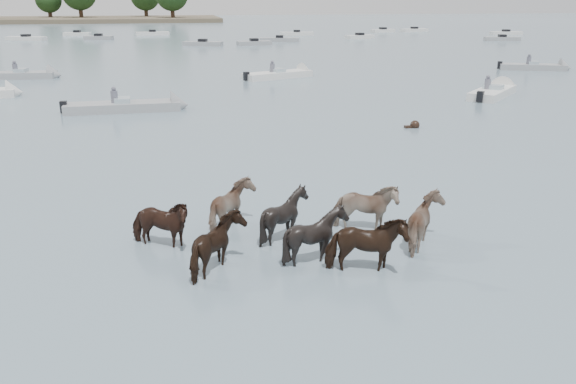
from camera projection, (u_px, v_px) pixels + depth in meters
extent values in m
plane|color=slate|center=(340.00, 269.00, 12.90)|extent=(400.00, 400.00, 0.00)
imported|color=black|center=(160.00, 226.00, 13.88)|extent=(1.83, 1.41, 1.40)
imported|color=#7F6556|center=(233.00, 208.00, 15.06)|extent=(1.41, 1.57, 1.40)
imported|color=black|center=(285.00, 217.00, 14.37)|extent=(1.46, 1.33, 1.45)
imported|color=#84705A|center=(365.00, 209.00, 14.93)|extent=(1.84, 1.21, 1.43)
imported|color=black|center=(220.00, 248.00, 12.64)|extent=(1.40, 1.57, 1.41)
imported|color=black|center=(316.00, 238.00, 13.14)|extent=(1.72, 1.66, 1.46)
imported|color=black|center=(365.00, 248.00, 12.59)|extent=(1.87, 1.12, 1.48)
imported|color=#896F5D|center=(428.00, 225.00, 13.93)|extent=(1.39, 1.56, 1.43)
sphere|color=black|center=(415.00, 125.00, 26.93)|extent=(0.44, 0.44, 0.44)
cube|color=black|center=(410.00, 127.00, 26.92)|extent=(0.50, 0.22, 0.18)
cone|color=silver|center=(15.00, 93.00, 35.64)|extent=(1.11, 1.71, 1.60)
cube|color=gray|center=(123.00, 107.00, 30.81)|extent=(6.01, 1.79, 0.55)
cone|color=gray|center=(180.00, 105.00, 31.46)|extent=(0.95, 1.63, 1.60)
cube|color=#99ADB7|center=(123.00, 101.00, 30.70)|extent=(0.83, 1.14, 0.35)
cube|color=black|center=(64.00, 107.00, 30.12)|extent=(0.36, 0.36, 0.60)
cylinder|color=#595966|center=(114.00, 97.00, 30.56)|extent=(0.36, 0.36, 0.70)
sphere|color=#595966|center=(114.00, 89.00, 30.42)|extent=(0.24, 0.24, 0.24)
cube|color=silver|center=(278.00, 75.00, 43.50)|extent=(5.65, 3.65, 0.55)
cone|color=silver|center=(307.00, 73.00, 44.98)|extent=(1.46, 1.83, 1.60)
cube|color=#99ADB7|center=(278.00, 71.00, 43.38)|extent=(1.18, 1.35, 0.35)
cube|color=black|center=(246.00, 76.00, 41.96)|extent=(0.46, 0.46, 0.60)
cylinder|color=#595966|center=(272.00, 68.00, 43.24)|extent=(0.36, 0.36, 0.70)
sphere|color=#595966|center=(272.00, 62.00, 43.10)|extent=(0.24, 0.24, 0.24)
cube|color=silver|center=(492.00, 93.00, 35.38)|extent=(4.82, 4.79, 0.55)
cone|color=silver|center=(504.00, 88.00, 37.42)|extent=(1.77, 1.77, 1.60)
cube|color=#99ADB7|center=(493.00, 88.00, 35.27)|extent=(1.36, 1.36, 0.35)
cube|color=black|center=(480.00, 97.00, 33.28)|extent=(0.49, 0.49, 0.60)
cylinder|color=#595966|center=(487.00, 84.00, 35.13)|extent=(0.36, 0.36, 0.70)
sphere|color=#595966|center=(488.00, 77.00, 34.98)|extent=(0.24, 0.24, 0.24)
cube|color=gray|center=(532.00, 67.00, 48.55)|extent=(5.46, 3.48, 0.55)
cone|color=gray|center=(565.00, 68.00, 48.08)|extent=(1.44, 1.82, 1.60)
cube|color=#99ADB7|center=(533.00, 63.00, 48.44)|extent=(1.17, 1.34, 0.35)
cube|color=black|center=(500.00, 65.00, 48.98)|extent=(0.46, 0.46, 0.60)
cylinder|color=#595966|center=(529.00, 61.00, 48.30)|extent=(0.36, 0.36, 0.70)
sphere|color=#595966|center=(529.00, 55.00, 48.16)|extent=(0.24, 0.24, 0.24)
cube|color=gray|center=(22.00, 76.00, 43.40)|extent=(4.95, 1.96, 0.55)
cone|color=gray|center=(55.00, 75.00, 43.68)|extent=(1.02, 1.66, 1.60)
cube|color=#99ADB7|center=(21.00, 71.00, 43.29)|extent=(0.88, 1.18, 0.35)
cylinder|color=#595966|center=(15.00, 68.00, 43.15)|extent=(0.36, 0.36, 0.70)
sphere|color=#595966|center=(14.00, 62.00, 43.00)|extent=(0.24, 0.24, 0.24)
cube|color=silver|center=(26.00, 39.00, 82.17)|extent=(5.88, 3.60, 0.60)
cube|color=black|center=(26.00, 36.00, 82.05)|extent=(1.31, 1.31, 0.50)
cube|color=silver|center=(77.00, 34.00, 92.25)|extent=(4.29, 2.06, 0.60)
cube|color=black|center=(77.00, 32.00, 92.13)|extent=(1.13, 1.13, 0.50)
cube|color=gray|center=(99.00, 38.00, 83.68)|extent=(4.22, 2.22, 0.60)
cube|color=black|center=(98.00, 35.00, 83.56)|extent=(1.17, 1.17, 0.50)
cube|color=silver|center=(152.00, 34.00, 93.74)|extent=(5.42, 2.25, 0.60)
cube|color=black|center=(152.00, 31.00, 93.62)|extent=(1.13, 1.13, 0.50)
cube|color=gray|center=(203.00, 44.00, 72.82)|extent=(5.15, 3.13, 0.60)
cube|color=black|center=(203.00, 41.00, 72.69)|extent=(1.29, 1.29, 0.50)
cube|color=gray|center=(254.00, 43.00, 73.79)|extent=(4.45, 1.96, 0.60)
cube|color=black|center=(254.00, 40.00, 73.66)|extent=(1.10, 1.10, 0.50)
cube|color=gray|center=(280.00, 40.00, 79.84)|extent=(5.57, 2.76, 0.60)
cube|color=black|center=(280.00, 37.00, 79.72)|extent=(1.21, 1.21, 0.50)
cube|color=silver|center=(297.00, 34.00, 93.13)|extent=(5.54, 2.13, 0.60)
cube|color=black|center=(297.00, 31.00, 93.01)|extent=(1.11, 1.11, 0.50)
cube|color=silver|center=(360.00, 37.00, 85.50)|extent=(4.72, 2.84, 0.60)
cube|color=black|center=(360.00, 34.00, 85.38)|extent=(1.26, 1.26, 0.50)
cube|color=silver|center=(383.00, 31.00, 101.36)|extent=(4.63, 2.67, 0.60)
cube|color=black|center=(383.00, 29.00, 101.24)|extent=(1.24, 1.24, 0.50)
cube|color=silver|center=(414.00, 30.00, 103.14)|extent=(5.69, 3.21, 0.60)
cube|color=black|center=(414.00, 28.00, 103.01)|extent=(1.27, 1.27, 0.50)
cube|color=gray|center=(502.00, 39.00, 81.57)|extent=(5.00, 2.60, 0.60)
cube|color=black|center=(502.00, 36.00, 81.44)|extent=(1.21, 1.21, 0.50)
cube|color=silver|center=(506.00, 33.00, 94.61)|extent=(5.24, 1.57, 0.60)
cube|color=black|center=(506.00, 31.00, 94.48)|extent=(1.01, 1.01, 0.50)
cylinder|color=#382619|center=(50.00, 15.00, 149.44)|extent=(1.00, 1.00, 2.93)
sphere|color=black|center=(48.00, 0.00, 148.22)|extent=(6.52, 6.52, 6.52)
cylinder|color=#382619|center=(81.00, 14.00, 147.51)|extent=(1.00, 1.00, 3.86)
cylinder|color=#382619|center=(146.00, 13.00, 156.18)|extent=(1.00, 1.00, 3.48)
cylinder|color=#382619|center=(173.00, 14.00, 145.85)|extent=(1.00, 1.00, 3.64)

